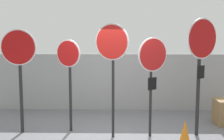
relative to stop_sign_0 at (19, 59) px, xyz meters
name	(u,v)px	position (x,y,z in m)	size (l,w,h in m)	color
ground_plane	(110,136)	(2.14, -0.15, -1.79)	(40.00, 40.00, 0.00)	slate
fence_back	(112,82)	(2.14, 2.29, -0.92)	(7.08, 0.12, 1.74)	gray
stop_sign_0	(19,59)	(0.00, 0.00, 0.00)	(0.85, 0.14, 2.51)	black
stop_sign_1	(69,65)	(1.15, 0.14, -0.15)	(0.61, 0.31, 2.26)	black
stop_sign_2	(112,52)	(2.20, -0.28, 0.19)	(0.76, 0.38, 2.63)	black
stop_sign_3	(152,64)	(3.11, -0.21, -0.08)	(0.68, 0.42, 2.32)	black
stop_sign_4	(201,53)	(4.23, -0.10, 0.16)	(0.79, 0.54, 2.76)	black
traffic_cone_0	(185,136)	(3.70, -1.11, -1.46)	(0.37, 0.37, 0.67)	black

